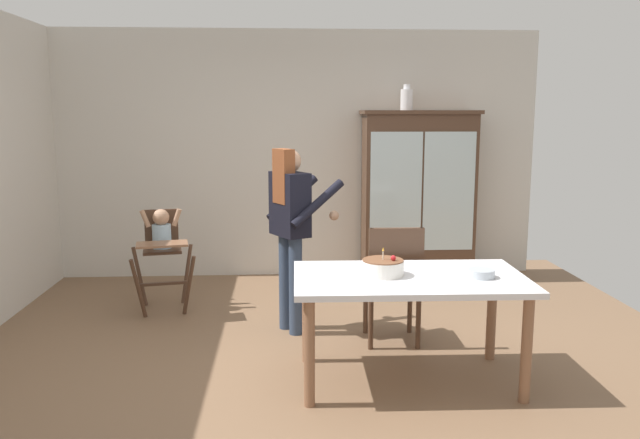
{
  "coord_description": "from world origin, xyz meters",
  "views": [
    {
      "loc": [
        -0.15,
        -4.43,
        1.82
      ],
      "look_at": [
        0.15,
        0.7,
        0.95
      ],
      "focal_mm": 35.73,
      "sensor_mm": 36.0,
      "label": 1
    }
  ],
  "objects": [
    {
      "name": "ground_plane",
      "position": [
        0.0,
        0.0,
        0.0
      ],
      "size": [
        6.24,
        6.24,
        0.0
      ],
      "primitive_type": "plane",
      "color": "brown"
    },
    {
      "name": "wall_back",
      "position": [
        0.0,
        2.63,
        1.35
      ],
      "size": [
        5.32,
        0.06,
        2.7
      ],
      "primitive_type": "cube",
      "color": "beige",
      "rests_on": "ground_plane"
    },
    {
      "name": "china_cabinet",
      "position": [
        1.32,
        2.37,
        0.92
      ],
      "size": [
        1.25,
        0.48,
        1.84
      ],
      "color": "#4C3323",
      "rests_on": "ground_plane"
    },
    {
      "name": "ceramic_vase",
      "position": [
        1.17,
        2.37,
        1.96
      ],
      "size": [
        0.13,
        0.13,
        0.27
      ],
      "color": "white",
      "rests_on": "china_cabinet"
    },
    {
      "name": "high_chair_with_toddler",
      "position": [
        -1.26,
        1.35,
        0.65
      ],
      "size": [
        0.67,
        0.76,
        0.95
      ],
      "rotation": [
        0.0,
        0.0,
        0.19
      ],
      "color": "#4C3323",
      "rests_on": "ground_plane"
    },
    {
      "name": "adult_person",
      "position": [
        -0.09,
        0.7,
        0.97
      ],
      "size": [
        0.66,
        0.65,
        1.53
      ],
      "rotation": [
        0.0,
        0.0,
        2.08
      ],
      "color": "#33425B",
      "rests_on": "ground_plane"
    },
    {
      "name": "dining_table",
      "position": [
        0.69,
        -0.34,
        0.65
      ],
      "size": [
        1.56,
        0.94,
        0.74
      ],
      "color": "silver",
      "rests_on": "ground_plane"
    },
    {
      "name": "birthday_cake",
      "position": [
        0.51,
        -0.32,
        0.79
      ],
      "size": [
        0.28,
        0.28,
        0.19
      ],
      "color": "white",
      "rests_on": "dining_table"
    },
    {
      "name": "serving_bowl",
      "position": [
        1.15,
        -0.42,
        0.77
      ],
      "size": [
        0.18,
        0.18,
        0.05
      ],
      "primitive_type": "cylinder",
      "color": "#B2BCC6",
      "rests_on": "dining_table"
    },
    {
      "name": "dining_chair_far_side",
      "position": [
        0.7,
        0.33,
        0.56
      ],
      "size": [
        0.45,
        0.45,
        0.96
      ],
      "rotation": [
        0.0,
        0.0,
        3.12
      ],
      "color": "#4C3323",
      "rests_on": "ground_plane"
    }
  ]
}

